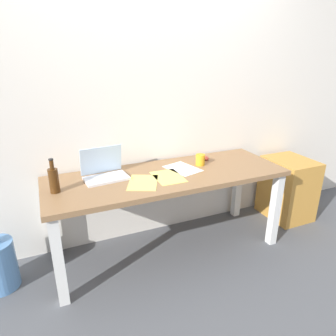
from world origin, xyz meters
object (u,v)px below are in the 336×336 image
at_px(coffee_mug, 200,160).
at_px(laptop_left, 104,171).
at_px(desk, 168,184).
at_px(filing_cabinet, 287,188).
at_px(computer_mouse, 204,158).
at_px(beer_bottle, 54,180).

bearing_deg(coffee_mug, laptop_left, 177.33).
distance_m(desk, filing_cabinet, 1.42).
bearing_deg(filing_cabinet, laptop_left, 178.35).
xyz_separation_m(desk, laptop_left, (-0.49, 0.12, 0.15)).
bearing_deg(coffee_mug, filing_cabinet, -0.85).
bearing_deg(laptop_left, filing_cabinet, -1.65).
distance_m(coffee_mug, filing_cabinet, 1.14).
bearing_deg(laptop_left, coffee_mug, -2.67).
bearing_deg(computer_mouse, laptop_left, 173.82).
relative_size(laptop_left, computer_mouse, 3.49).
relative_size(laptop_left, coffee_mug, 3.67).
relative_size(computer_mouse, coffee_mug, 1.05).
bearing_deg(beer_bottle, laptop_left, 18.63).
distance_m(desk, computer_mouse, 0.50).
bearing_deg(beer_bottle, computer_mouse, 8.65).
distance_m(laptop_left, coffee_mug, 0.83).
height_order(desk, beer_bottle, beer_bottle).
bearing_deg(coffee_mug, beer_bottle, -175.82).
height_order(beer_bottle, coffee_mug, beer_bottle).
bearing_deg(beer_bottle, desk, 0.48).
xyz_separation_m(desk, computer_mouse, (0.45, 0.19, 0.11)).
bearing_deg(desk, filing_cabinet, 2.68).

